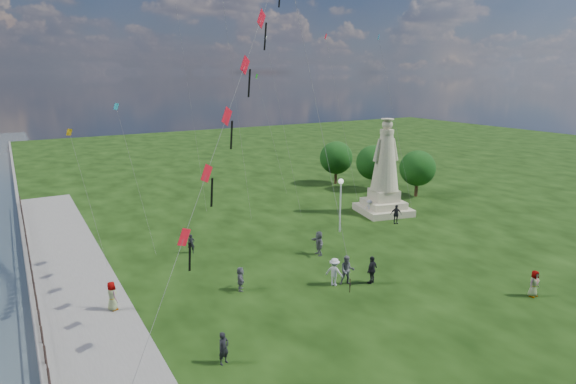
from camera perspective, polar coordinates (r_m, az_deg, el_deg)
ground at (r=61.98m, az=30.66°, el=-0.57°), size 106.50×160.00×0.60m
waterfront at (r=30.66m, az=-25.37°, el=-13.05°), size 200.00×200.00×1.51m
statue at (r=46.54m, az=11.39°, el=1.60°), size 5.30×5.30×9.06m
lamppost at (r=40.41m, az=6.25°, el=-0.21°), size 0.43×0.43×4.61m
tree_row at (r=55.91m, az=10.07°, el=3.46°), size 7.90×13.37×5.19m
person_0 at (r=23.55m, az=-7.64°, el=-17.87°), size 0.67×0.54×1.59m
person_1 at (r=31.15m, az=7.03°, el=-9.21°), size 1.10×0.96×1.94m
person_2 at (r=31.00m, az=5.52°, el=-9.41°), size 1.15×1.31×1.81m
person_3 at (r=31.61m, az=9.93°, el=-9.06°), size 1.20×0.89×1.84m
person_4 at (r=32.99m, az=27.13°, el=-9.63°), size 0.83×0.53×1.65m
person_5 at (r=30.41m, az=-5.66°, el=-10.18°), size 1.11×1.55×1.53m
person_6 at (r=36.84m, az=-11.39°, el=-6.05°), size 0.61×0.49×1.46m
person_8 at (r=45.98m, az=9.63°, el=-1.86°), size 1.04×1.13×1.58m
person_9 at (r=44.08m, az=12.67°, el=-2.58°), size 1.14×0.90×1.74m
person_10 at (r=29.46m, az=-20.12°, el=-11.67°), size 0.73×0.94×1.70m
person_11 at (r=35.86m, az=3.67°, el=-6.05°), size 0.98×1.78×1.82m
red_kite_train at (r=25.49m, az=-6.32°, el=10.99°), size 12.17×9.35×19.16m
small_kites at (r=46.44m, az=-5.30°, el=14.78°), size 30.62×16.99×27.93m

